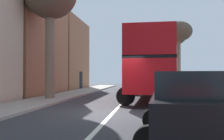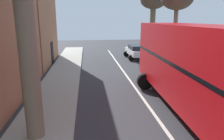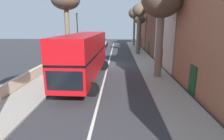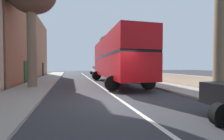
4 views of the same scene
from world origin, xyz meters
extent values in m
plane|color=#333338|center=(0.00, 0.00, 0.00)|extent=(84.00, 84.00, 0.00)
cube|color=silver|center=(0.00, 0.00, 0.00)|extent=(0.16, 54.00, 0.01)
cube|color=#9E998E|center=(-4.90, 0.00, 0.06)|extent=(2.60, 60.00, 0.12)
cube|color=#9E998E|center=(4.90, 0.00, 0.06)|extent=(2.60, 60.00, 0.12)
cube|color=brown|center=(-8.50, -19.20, 5.17)|extent=(4.00, 9.22, 10.34)
cube|color=maroon|center=(-6.47, -19.20, 1.05)|extent=(0.08, 1.10, 2.10)
cube|color=brown|center=(-8.50, -9.60, 4.41)|extent=(4.00, 9.22, 8.82)
cube|color=#194C23|center=(-6.47, -9.60, 1.05)|extent=(0.08, 1.10, 2.10)
cube|color=beige|center=(-8.50, 0.00, 4.94)|extent=(4.00, 9.22, 9.88)
cube|color=maroon|center=(-6.47, 0.00, 1.05)|extent=(0.08, 1.10, 2.10)
cube|color=#194C23|center=(-6.47, 9.60, 1.05)|extent=(0.08, 1.10, 2.10)
cube|color=beige|center=(6.45, 0.00, 0.46)|extent=(0.36, 54.00, 0.91)
cube|color=red|center=(1.70, 6.37, 1.55)|extent=(2.85, 11.21, 1.70)
cube|color=black|center=(1.70, 6.37, 2.48)|extent=(2.87, 11.10, 0.16)
cube|color=red|center=(1.70, 6.37, 3.31)|extent=(2.85, 11.21, 1.50)
cube|color=black|center=(1.88, 11.92, 1.64)|extent=(2.20, 0.13, 1.19)
cylinder|color=black|center=(0.54, 10.20, 0.50)|extent=(1.01, 0.33, 1.00)
cylinder|color=black|center=(3.10, 10.11, 0.50)|extent=(1.01, 0.33, 1.00)
cylinder|color=black|center=(0.30, 2.62, 0.50)|extent=(1.01, 0.33, 1.00)
cylinder|color=black|center=(2.86, 2.54, 0.50)|extent=(1.01, 0.33, 1.00)
cube|color=black|center=(2.50, -5.03, 0.81)|extent=(2.02, 4.30, 0.65)
cube|color=black|center=(2.49, -5.24, 1.40)|extent=(1.78, 2.40, 0.53)
cylinder|color=black|center=(1.64, -3.67, 0.32)|extent=(0.65, 0.25, 0.64)
cylinder|color=black|center=(3.49, -3.77, 0.32)|extent=(0.65, 0.25, 0.64)
cylinder|color=black|center=(1.51, -6.29, 0.32)|extent=(0.65, 0.25, 0.64)
cylinder|color=black|center=(3.36, -6.38, 0.32)|extent=(0.65, 0.25, 0.64)
cube|color=#AD1919|center=(2.50, -14.26, 0.83)|extent=(1.94, 4.01, 0.69)
cube|color=black|center=(2.49, -14.45, 1.46)|extent=(1.71, 2.24, 0.57)
cylinder|color=black|center=(1.67, -13.00, 0.32)|extent=(0.65, 0.25, 0.64)
cylinder|color=black|center=(3.45, -13.08, 0.32)|extent=(0.65, 0.25, 0.64)
cylinder|color=black|center=(1.55, -15.43, 0.32)|extent=(0.65, 0.25, 0.64)
cylinder|color=black|center=(3.33, -15.52, 0.32)|extent=(0.65, 0.25, 0.64)
cube|color=silver|center=(2.50, -20.45, 0.81)|extent=(1.85, 4.26, 0.66)
cube|color=black|center=(2.50, -20.66, 1.41)|extent=(1.69, 2.34, 0.53)
cylinder|color=black|center=(1.56, -19.14, 0.32)|extent=(0.64, 0.22, 0.64)
cylinder|color=black|center=(3.44, -19.13, 0.32)|extent=(0.64, 0.22, 0.64)
cylinder|color=black|center=(1.56, -21.77, 0.32)|extent=(0.64, 0.22, 0.64)
cylinder|color=black|center=(3.44, -21.77, 0.32)|extent=(0.64, 0.22, 0.64)
cylinder|color=brown|center=(-4.51, -8.27, 3.38)|extent=(0.61, 0.61, 6.53)
ellipsoid|color=brown|center=(-4.51, -8.27, 7.07)|extent=(2.14, 2.14, 2.05)
cylinder|color=#7A6B56|center=(-4.96, 5.30, 3.25)|extent=(0.62, 0.62, 6.25)
cylinder|color=brown|center=(5.07, -0.76, 3.60)|extent=(0.57, 0.57, 6.97)
cylinder|color=brown|center=(-5.28, -13.67, 2.76)|extent=(0.59, 0.59, 5.27)
ellipsoid|color=#4C4233|center=(-5.28, -13.67, 5.80)|extent=(2.05, 2.05, 1.65)
cylinder|color=#7A6B56|center=(-4.87, -21.20, 3.51)|extent=(0.49, 0.49, 6.78)
ellipsoid|color=brown|center=(-4.87, -21.20, 7.45)|extent=(2.73, 2.73, 2.54)
cylinder|color=black|center=(4.30, -2.91, 3.12)|extent=(0.14, 0.14, 6.00)
sphere|color=silver|center=(4.30, -2.91, 6.27)|extent=(0.32, 0.32, 0.32)
cylinder|color=black|center=(5.30, -0.67, 0.64)|extent=(0.52, 0.52, 1.05)
cylinder|color=olive|center=(5.30, -0.67, 1.22)|extent=(0.55, 0.55, 0.10)
camera|label=1|loc=(1.48, -11.32, 1.57)|focal=42.04mm
camera|label=2|loc=(-3.02, -1.77, 4.29)|focal=32.94mm
camera|label=3|loc=(-1.26, 21.91, 4.81)|focal=29.00mm
camera|label=4|loc=(-2.29, -6.85, 1.65)|focal=24.46mm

